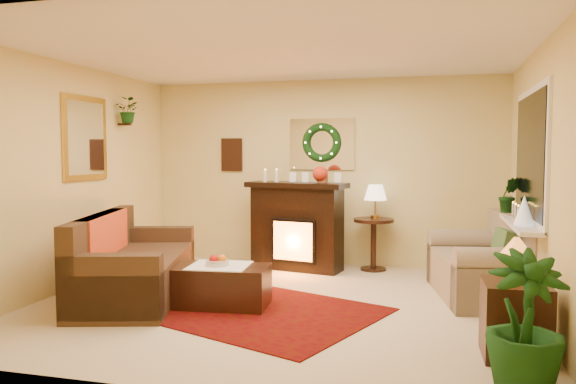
% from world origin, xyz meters
% --- Properties ---
extents(floor, '(5.00, 5.00, 0.00)m').
position_xyz_m(floor, '(0.00, 0.00, 0.00)').
color(floor, beige).
rests_on(floor, ground).
extents(ceiling, '(5.00, 5.00, 0.00)m').
position_xyz_m(ceiling, '(0.00, 0.00, 2.60)').
color(ceiling, white).
rests_on(ceiling, ground).
extents(wall_back, '(5.00, 5.00, 0.00)m').
position_xyz_m(wall_back, '(0.00, 2.25, 1.30)').
color(wall_back, '#EFD88C').
rests_on(wall_back, ground).
extents(wall_front, '(5.00, 5.00, 0.00)m').
position_xyz_m(wall_front, '(0.00, -2.25, 1.30)').
color(wall_front, '#EFD88C').
rests_on(wall_front, ground).
extents(wall_left, '(4.50, 4.50, 0.00)m').
position_xyz_m(wall_left, '(-2.50, 0.00, 1.30)').
color(wall_left, '#EFD88C').
rests_on(wall_left, ground).
extents(wall_right, '(4.50, 4.50, 0.00)m').
position_xyz_m(wall_right, '(2.50, 0.00, 1.30)').
color(wall_right, '#EFD88C').
rests_on(wall_right, ground).
extents(area_rug, '(2.85, 2.51, 0.01)m').
position_xyz_m(area_rug, '(-0.19, -0.31, 0.01)').
color(area_rug, '#501312').
rests_on(area_rug, floor).
extents(sofa, '(1.48, 2.30, 0.91)m').
position_xyz_m(sofa, '(-1.58, -0.13, 0.43)').
color(sofa, '#492A19').
rests_on(sofa, floor).
extents(red_throw, '(0.83, 1.34, 0.02)m').
position_xyz_m(red_throw, '(-1.61, 0.01, 0.46)').
color(red_throw, '#BA2C0E').
rests_on(red_throw, sofa).
extents(fireplace, '(1.26, 0.60, 1.11)m').
position_xyz_m(fireplace, '(-0.24, 1.74, 0.55)').
color(fireplace, black).
rests_on(fireplace, floor).
extents(poinsettia, '(0.20, 0.20, 0.20)m').
position_xyz_m(poinsettia, '(0.09, 1.69, 1.30)').
color(poinsettia, red).
rests_on(poinsettia, fireplace).
extents(mantel_candle_a, '(0.05, 0.05, 0.16)m').
position_xyz_m(mantel_candle_a, '(-0.69, 1.75, 1.26)').
color(mantel_candle_a, '#FFFBCA').
rests_on(mantel_candle_a, fireplace).
extents(mantel_candle_b, '(0.06, 0.06, 0.17)m').
position_xyz_m(mantel_candle_b, '(-0.52, 1.73, 1.26)').
color(mantel_candle_b, beige).
rests_on(mantel_candle_b, fireplace).
extents(mantel_mirror, '(0.92, 0.02, 0.72)m').
position_xyz_m(mantel_mirror, '(0.00, 2.23, 1.70)').
color(mantel_mirror, white).
rests_on(mantel_mirror, wall_back).
extents(wreath, '(0.55, 0.11, 0.55)m').
position_xyz_m(wreath, '(0.00, 2.19, 1.72)').
color(wreath, '#194719').
rests_on(wreath, wall_back).
extents(wall_art, '(0.32, 0.03, 0.48)m').
position_xyz_m(wall_art, '(-1.35, 2.23, 1.55)').
color(wall_art, '#381E11').
rests_on(wall_art, wall_back).
extents(gold_mirror, '(0.03, 0.84, 1.00)m').
position_xyz_m(gold_mirror, '(-2.48, 0.30, 1.75)').
color(gold_mirror, gold).
rests_on(gold_mirror, wall_left).
extents(hanging_plant, '(0.33, 0.28, 0.36)m').
position_xyz_m(hanging_plant, '(-2.34, 1.05, 1.97)').
color(hanging_plant, '#194719').
rests_on(hanging_plant, wall_left).
extents(loveseat, '(1.18, 1.70, 0.90)m').
position_xyz_m(loveseat, '(2.06, 0.83, 0.42)').
color(loveseat, tan).
rests_on(loveseat, floor).
extents(window_frame, '(0.03, 1.86, 1.36)m').
position_xyz_m(window_frame, '(2.48, 0.55, 1.55)').
color(window_frame, white).
rests_on(window_frame, wall_right).
extents(window_glass, '(0.02, 1.70, 1.22)m').
position_xyz_m(window_glass, '(2.47, 0.55, 1.55)').
color(window_glass, black).
rests_on(window_glass, wall_right).
extents(window_sill, '(0.22, 1.86, 0.04)m').
position_xyz_m(window_sill, '(2.38, 0.55, 0.87)').
color(window_sill, white).
rests_on(window_sill, wall_right).
extents(mini_tree, '(0.18, 0.18, 0.27)m').
position_xyz_m(mini_tree, '(2.37, 0.09, 1.04)').
color(mini_tree, white).
rests_on(mini_tree, window_sill).
extents(sill_plant, '(0.29, 0.24, 0.54)m').
position_xyz_m(sill_plant, '(2.37, 1.22, 1.08)').
color(sill_plant, '#1B421A').
rests_on(sill_plant, window_sill).
extents(side_table_round, '(0.56, 0.56, 0.70)m').
position_xyz_m(side_table_round, '(0.77, 1.95, 0.33)').
color(side_table_round, '#441910').
rests_on(side_table_round, floor).
extents(lamp_cream, '(0.30, 0.30, 0.47)m').
position_xyz_m(lamp_cream, '(0.79, 1.94, 0.88)').
color(lamp_cream, beige).
rests_on(lamp_cream, side_table_round).
extents(end_table_square, '(0.49, 0.49, 0.59)m').
position_xyz_m(end_table_square, '(2.17, -1.03, 0.27)').
color(end_table_square, black).
rests_on(end_table_square, floor).
extents(lamp_tiffany, '(0.27, 0.27, 0.40)m').
position_xyz_m(lamp_tiffany, '(2.16, -1.06, 0.74)').
color(lamp_tiffany, orange).
rests_on(lamp_tiffany, end_table_square).
extents(coffee_table, '(1.05, 0.65, 0.42)m').
position_xyz_m(coffee_table, '(-0.57, -0.25, 0.21)').
color(coffee_table, black).
rests_on(coffee_table, floor).
extents(fruit_bowl, '(0.23, 0.23, 0.05)m').
position_xyz_m(fruit_bowl, '(-0.59, -0.26, 0.45)').
color(fruit_bowl, beige).
rests_on(fruit_bowl, coffee_table).
extents(floor_palm, '(2.03, 2.03, 2.79)m').
position_xyz_m(floor_palm, '(2.14, -1.64, 0.45)').
color(floor_palm, '#1D3A19').
rests_on(floor_palm, floor).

